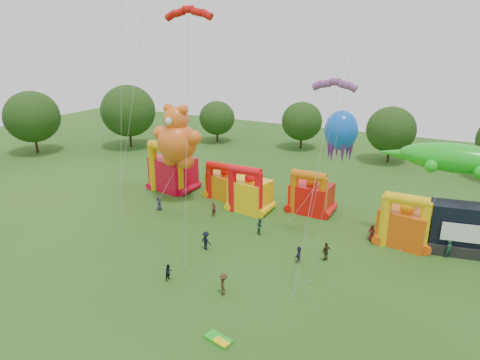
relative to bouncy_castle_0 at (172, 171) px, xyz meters
The scene contains 24 objects.
ground 32.75m from the bouncy_castle_0, 59.78° to the right, with size 160.00×160.00×0.00m, color #214D15.
tree_ring 31.70m from the bouncy_castle_0, 61.11° to the right, with size 126.33×128.46×12.07m.
bouncy_castle_0 is the anchor object (origin of this frame).
bouncy_castle_1 8.21m from the bouncy_castle_0, ahead, with size 5.12×4.45×5.14m.
bouncy_castle_2 13.23m from the bouncy_castle_0, ahead, with size 5.07×4.29×6.04m.
bouncy_castle_3 20.12m from the bouncy_castle_0, ahead, with size 4.90×4.01×5.62m.
bouncy_castle_4 31.63m from the bouncy_castle_0, ahead, with size 5.41×4.63×5.94m.
stage_trailer 37.69m from the bouncy_castle_0, ahead, with size 8.35×4.42×5.12m.
teddy_bear_kite 7.30m from the bouncy_castle_0, 43.72° to the right, with size 7.08×8.53×12.93m.
gecko_kite 34.70m from the bouncy_castle_0, ahead, with size 14.24×6.32×10.97m.
octopus_kite 21.95m from the bouncy_castle_0, ahead, with size 6.20×6.19×12.91m.
parafoil_kites 17.49m from the bouncy_castle_0, 59.40° to the right, with size 28.26×11.16×30.89m.
diamond_kites 25.16m from the bouncy_castle_0, 42.19° to the right, with size 25.17×15.17×34.34m.
folded_kite_bundle 33.20m from the bouncy_castle_0, 47.94° to the right, with size 2.17×1.42×0.31m.
spectator_0 7.92m from the bouncy_castle_0, 66.12° to the right, with size 0.88×0.57×1.81m, color #2E2843.
spectator_1 11.74m from the bouncy_castle_0, 28.34° to the right, with size 0.64×0.42×1.74m, color #4F1622.
spectator_2 18.78m from the bouncy_castle_0, 22.89° to the right, with size 0.86×0.67×1.78m, color #1C4733.
spectator_3 19.24m from the bouncy_castle_0, 43.40° to the right, with size 1.27×0.73×1.97m, color black.
spectator_4 27.24m from the bouncy_castle_0, 20.75° to the right, with size 1.11×0.46×1.90m, color #3C2918.
spectator_5 25.82m from the bouncy_castle_0, 25.67° to the right, with size 1.52×0.49×1.64m, color #232036.
spectator_6 28.67m from the bouncy_castle_0, ahead, with size 0.86×0.56×1.76m, color #541818.
spectator_7 36.15m from the bouncy_castle_0, ahead, with size 0.69×0.45×1.89m, color #183D2B.
spectator_8 24.25m from the bouncy_castle_0, 54.35° to the right, with size 0.75×0.59×1.55m, color black.
spectator_9 27.48m from the bouncy_castle_0, 44.63° to the right, with size 1.23×0.71×1.91m, color #382816.
Camera 1 is at (18.93, -18.02, 20.75)m, focal length 32.00 mm.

